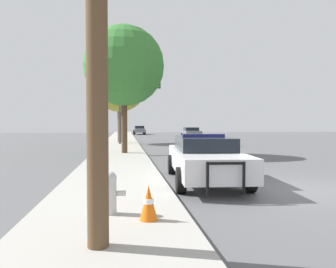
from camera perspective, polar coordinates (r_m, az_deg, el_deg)
The scene contains 11 objects.
ground_plane at distance 9.82m, azimuth 22.05°, elevation -8.98°, with size 110.00×110.00×0.00m, color #565659.
sidewalk_left at distance 8.57m, azimuth -9.64°, elevation -10.02°, with size 3.00×110.00×0.13m.
police_car at distance 10.34m, azimuth 6.38°, elevation -4.06°, with size 2.34×5.48×1.48m.
fire_hydrant at distance 6.31m, azimuth -10.11°, elevation -9.78°, with size 0.60×0.26×0.80m.
utility_pole at distance 4.85m, azimuth -12.34°, elevation 21.87°, with size 1.40×0.29×6.56m.
traffic_light at distance 26.99m, azimuth -5.70°, elevation 6.60°, with size 3.41×0.35×5.60m.
car_background_oncoming at distance 37.22m, azimuth 4.07°, elevation 0.22°, with size 2.07×4.02×1.34m.
car_background_distant at distance 52.56m, azimuth -5.03°, elevation 0.74°, with size 1.91×4.21×1.38m.
tree_sidewalk_near at distance 19.14m, azimuth -7.65°, elevation 11.66°, with size 4.57×4.57×7.24m.
tree_sidewalk_mid at distance 29.38m, azimuth -8.48°, elevation 8.56°, with size 4.87×4.87×7.55m.
traffic_cone at distance 5.87m, azimuth -3.40°, elevation -11.86°, with size 0.32×0.32×0.61m.
Camera 1 is at (-4.79, -8.38, 1.83)m, focal length 35.00 mm.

